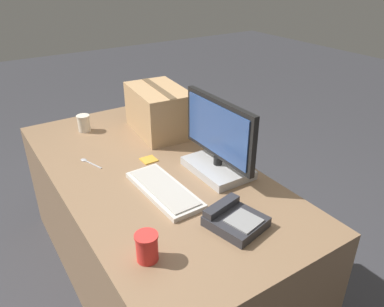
{
  "coord_description": "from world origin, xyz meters",
  "views": [
    {
      "loc": [
        1.49,
        -0.72,
        1.66
      ],
      "look_at": [
        0.22,
        0.11,
        0.86
      ],
      "focal_mm": 35.0,
      "sensor_mm": 36.0,
      "label": 1
    }
  ],
  "objects_px": {
    "monitor": "(218,145)",
    "cardboard_box": "(159,110)",
    "paper_cup_right": "(147,247)",
    "sticky_note_pad": "(149,160)",
    "desk_phone": "(234,220)",
    "keyboard": "(164,190)",
    "spoon": "(88,162)",
    "paper_cup_left": "(84,123)"
  },
  "relations": [
    {
      "from": "paper_cup_left",
      "to": "spoon",
      "type": "xyz_separation_m",
      "value": [
        0.4,
        -0.12,
        -0.05
      ]
    },
    {
      "from": "paper_cup_right",
      "to": "sticky_note_pad",
      "type": "bearing_deg",
      "value": 152.5
    },
    {
      "from": "cardboard_box",
      "to": "desk_phone",
      "type": "bearing_deg",
      "value": -11.21
    },
    {
      "from": "sticky_note_pad",
      "to": "paper_cup_left",
      "type": "bearing_deg",
      "value": -164.06
    },
    {
      "from": "keyboard",
      "to": "monitor",
      "type": "bearing_deg",
      "value": 91.7
    },
    {
      "from": "paper_cup_left",
      "to": "spoon",
      "type": "relative_size",
      "value": 0.65
    },
    {
      "from": "paper_cup_right",
      "to": "cardboard_box",
      "type": "xyz_separation_m",
      "value": [
        -0.95,
        0.57,
        0.08
      ]
    },
    {
      "from": "desk_phone",
      "to": "spoon",
      "type": "relative_size",
      "value": 1.53
    },
    {
      "from": "desk_phone",
      "to": "keyboard",
      "type": "bearing_deg",
      "value": -174.56
    },
    {
      "from": "desk_phone",
      "to": "cardboard_box",
      "type": "height_order",
      "value": "cardboard_box"
    },
    {
      "from": "paper_cup_left",
      "to": "cardboard_box",
      "type": "relative_size",
      "value": 0.22
    },
    {
      "from": "cardboard_box",
      "to": "sticky_note_pad",
      "type": "distance_m",
      "value": 0.4
    },
    {
      "from": "cardboard_box",
      "to": "sticky_note_pad",
      "type": "bearing_deg",
      "value": -37.61
    },
    {
      "from": "desk_phone",
      "to": "sticky_note_pad",
      "type": "relative_size",
      "value": 3.15
    },
    {
      "from": "cardboard_box",
      "to": "paper_cup_right",
      "type": "bearing_deg",
      "value": -30.93
    },
    {
      "from": "keyboard",
      "to": "paper_cup_left",
      "type": "bearing_deg",
      "value": -176.5
    },
    {
      "from": "keyboard",
      "to": "paper_cup_right",
      "type": "distance_m",
      "value": 0.43
    },
    {
      "from": "paper_cup_left",
      "to": "sticky_note_pad",
      "type": "xyz_separation_m",
      "value": [
        0.55,
        0.16,
        -0.05
      ]
    },
    {
      "from": "paper_cup_right",
      "to": "spoon",
      "type": "height_order",
      "value": "paper_cup_right"
    },
    {
      "from": "monitor",
      "to": "sticky_note_pad",
      "type": "relative_size",
      "value": 6.47
    },
    {
      "from": "keyboard",
      "to": "sticky_note_pad",
      "type": "height_order",
      "value": "keyboard"
    },
    {
      "from": "keyboard",
      "to": "paper_cup_left",
      "type": "relative_size",
      "value": 4.34
    },
    {
      "from": "spoon",
      "to": "sticky_note_pad",
      "type": "xyz_separation_m",
      "value": [
        0.16,
        0.28,
        0.0
      ]
    },
    {
      "from": "spoon",
      "to": "keyboard",
      "type": "bearing_deg",
      "value": -175.88
    },
    {
      "from": "cardboard_box",
      "to": "paper_cup_left",
      "type": "bearing_deg",
      "value": -123.18
    },
    {
      "from": "desk_phone",
      "to": "paper_cup_left",
      "type": "distance_m",
      "value": 1.24
    },
    {
      "from": "cardboard_box",
      "to": "sticky_note_pad",
      "type": "relative_size",
      "value": 5.96
    },
    {
      "from": "paper_cup_right",
      "to": "spoon",
      "type": "distance_m",
      "value": 0.81
    },
    {
      "from": "keyboard",
      "to": "desk_phone",
      "type": "relative_size",
      "value": 1.83
    },
    {
      "from": "monitor",
      "to": "paper_cup_left",
      "type": "height_order",
      "value": "monitor"
    },
    {
      "from": "monitor",
      "to": "cardboard_box",
      "type": "xyz_separation_m",
      "value": [
        -0.59,
        -0.0,
        -0.01
      ]
    },
    {
      "from": "paper_cup_right",
      "to": "sticky_note_pad",
      "type": "xyz_separation_m",
      "value": [
        -0.65,
        0.34,
        -0.05
      ]
    },
    {
      "from": "keyboard",
      "to": "spoon",
      "type": "height_order",
      "value": "keyboard"
    },
    {
      "from": "paper_cup_left",
      "to": "cardboard_box",
      "type": "bearing_deg",
      "value": 56.82
    },
    {
      "from": "desk_phone",
      "to": "paper_cup_left",
      "type": "relative_size",
      "value": 2.37
    },
    {
      "from": "desk_phone",
      "to": "paper_cup_left",
      "type": "bearing_deg",
      "value": 176.18
    },
    {
      "from": "sticky_note_pad",
      "to": "desk_phone",
      "type": "bearing_deg",
      "value": 3.29
    },
    {
      "from": "spoon",
      "to": "cardboard_box",
      "type": "height_order",
      "value": "cardboard_box"
    },
    {
      "from": "monitor",
      "to": "desk_phone",
      "type": "height_order",
      "value": "monitor"
    },
    {
      "from": "paper_cup_right",
      "to": "cardboard_box",
      "type": "bearing_deg",
      "value": 149.07
    },
    {
      "from": "desk_phone",
      "to": "paper_cup_right",
      "type": "relative_size",
      "value": 2.24
    },
    {
      "from": "monitor",
      "to": "paper_cup_right",
      "type": "xyz_separation_m",
      "value": [
        0.36,
        -0.57,
        -0.09
      ]
    }
  ]
}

